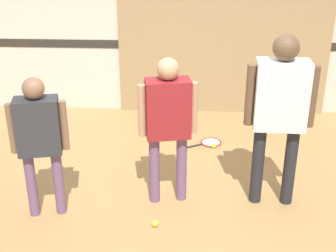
# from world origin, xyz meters

# --- Properties ---
(ground_plane) EXTENTS (16.00, 16.00, 0.00)m
(ground_plane) POSITION_xyz_m (0.00, 0.00, 0.00)
(ground_plane) COLOR #A87F4C
(wall_back) EXTENTS (16.00, 0.07, 3.20)m
(wall_back) POSITION_xyz_m (0.00, 2.65, 1.60)
(wall_back) COLOR beige
(wall_back) RESTS_ON ground_plane
(wall_panel) EXTENTS (3.08, 0.05, 1.75)m
(wall_panel) POSITION_xyz_m (0.64, 2.59, 0.87)
(wall_panel) COLOR #9E7F56
(wall_panel) RESTS_ON ground_plane
(person_instructor) EXTENTS (0.58, 0.32, 1.55)m
(person_instructor) POSITION_xyz_m (-0.04, 0.08, 0.96)
(person_instructor) COLOR #6B4C70
(person_instructor) RESTS_ON ground_plane
(person_student_left) EXTENTS (0.54, 0.30, 1.44)m
(person_student_left) POSITION_xyz_m (-1.24, -0.23, 0.89)
(person_student_left) COLOR #6B4C70
(person_student_left) RESTS_ON ground_plane
(person_student_right) EXTENTS (0.68, 0.29, 1.78)m
(person_student_right) POSITION_xyz_m (1.04, 0.10, 1.10)
(person_student_right) COLOR #232328
(person_student_right) RESTS_ON ground_plane
(racket_spare_on_floor) EXTENTS (0.53, 0.38, 0.03)m
(racket_spare_on_floor) POSITION_xyz_m (0.44, 1.44, 0.01)
(racket_spare_on_floor) COLOR red
(racket_spare_on_floor) RESTS_ON ground_plane
(tennis_ball_near_instructor) EXTENTS (0.07, 0.07, 0.07)m
(tennis_ball_near_instructor) POSITION_xyz_m (-0.14, -0.41, 0.03)
(tennis_ball_near_instructor) COLOR #CCE038
(tennis_ball_near_instructor) RESTS_ON ground_plane
(tennis_ball_by_spare_racket) EXTENTS (0.07, 0.07, 0.07)m
(tennis_ball_by_spare_racket) POSITION_xyz_m (0.49, 1.31, 0.03)
(tennis_ball_by_spare_racket) COLOR #CCE038
(tennis_ball_by_spare_racket) RESTS_ON ground_plane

